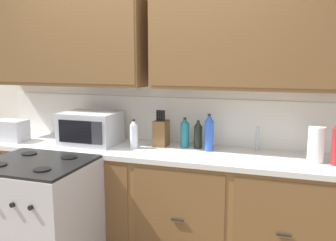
% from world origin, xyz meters
% --- Properties ---
extents(wall_unit, '(4.22, 0.40, 2.50)m').
position_xyz_m(wall_unit, '(0.00, 0.50, 1.67)').
color(wall_unit, silver).
rests_on(wall_unit, ground_plane).
extents(counter_run, '(3.05, 0.64, 0.94)m').
position_xyz_m(counter_run, '(0.00, 0.30, 0.48)').
color(counter_run, black).
rests_on(counter_run, ground_plane).
extents(stove_range, '(0.76, 0.68, 0.95)m').
position_xyz_m(stove_range, '(-0.61, -0.33, 0.47)').
color(stove_range, '#B7B7BC').
rests_on(stove_range, ground_plane).
extents(microwave, '(0.48, 0.37, 0.28)m').
position_xyz_m(microwave, '(-0.51, 0.30, 1.08)').
color(microwave, '#B7B7BC').
rests_on(microwave, counter_run).
extents(toaster, '(0.28, 0.18, 0.19)m').
position_xyz_m(toaster, '(-1.26, 0.18, 1.03)').
color(toaster, '#B7B7BC').
rests_on(toaster, counter_run).
extents(knife_block, '(0.11, 0.14, 0.31)m').
position_xyz_m(knife_block, '(0.10, 0.42, 1.05)').
color(knife_block, brown).
rests_on(knife_block, counter_run).
extents(sink_faucet, '(0.02, 0.02, 0.20)m').
position_xyz_m(sink_faucet, '(0.89, 0.51, 1.04)').
color(sink_faucet, '#B2B5BA').
rests_on(sink_faucet, counter_run).
extents(paper_towel_roll, '(0.12, 0.12, 0.26)m').
position_xyz_m(paper_towel_roll, '(1.32, 0.29, 1.07)').
color(paper_towel_roll, white).
rests_on(paper_towel_roll, counter_run).
extents(bottle_dark, '(0.07, 0.07, 0.23)m').
position_xyz_m(bottle_dark, '(0.42, 0.44, 1.05)').
color(bottle_dark, black).
rests_on(bottle_dark, counter_run).
extents(bottle_teal, '(0.08, 0.08, 0.25)m').
position_xyz_m(bottle_teal, '(0.30, 0.44, 1.06)').
color(bottle_teal, '#1E707A').
rests_on(bottle_teal, counter_run).
extents(bottle_blue, '(0.08, 0.08, 0.30)m').
position_xyz_m(bottle_blue, '(0.52, 0.38, 1.09)').
color(bottle_blue, blue).
rests_on(bottle_blue, counter_run).
extents(bottle_clear, '(0.07, 0.07, 0.24)m').
position_xyz_m(bottle_clear, '(-0.09, 0.27, 1.06)').
color(bottle_clear, silver).
rests_on(bottle_clear, counter_run).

